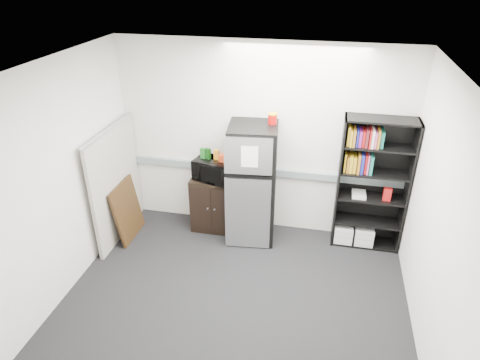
{
  "coord_description": "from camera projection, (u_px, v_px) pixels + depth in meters",
  "views": [
    {
      "loc": [
        0.86,
        -3.64,
        3.61
      ],
      "look_at": [
        -0.11,
        0.9,
        1.16
      ],
      "focal_mm": 32.0,
      "sensor_mm": 36.0,
      "label": 1
    }
  ],
  "objects": [
    {
      "name": "wall_back",
      "position": [
        261.0,
        141.0,
        5.88
      ],
      "size": [
        4.0,
        0.02,
        2.7
      ],
      "primitive_type": "cube",
      "color": "white",
      "rests_on": "floor"
    },
    {
      "name": "wall_left",
      "position": [
        57.0,
        186.0,
        4.74
      ],
      "size": [
        0.02,
        3.5,
        2.7
      ],
      "primitive_type": "cube",
      "color": "white",
      "rests_on": "floor"
    },
    {
      "name": "coffee_can",
      "position": [
        273.0,
        118.0,
        5.48
      ],
      "size": [
        0.12,
        0.12,
        0.16
      ],
      "color": "#A90907",
      "rests_on": "refrigerator"
    },
    {
      "name": "ceiling",
      "position": [
        231.0,
        73.0,
        3.73
      ],
      "size": [
        4.0,
        3.5,
        0.02
      ],
      "primitive_type": "cube",
      "color": "white",
      "rests_on": "wall_back"
    },
    {
      "name": "wall_note",
      "position": [
        236.0,
        125.0,
        5.84
      ],
      "size": [
        0.14,
        0.0,
        0.1
      ],
      "primitive_type": "cube",
      "color": "white",
      "rests_on": "wall_back"
    },
    {
      "name": "microwave",
      "position": [
        214.0,
        170.0,
        5.94
      ],
      "size": [
        0.61,
        0.48,
        0.3
      ],
      "primitive_type": "imported",
      "rotation": [
        0.0,
        0.0,
        -0.25
      ],
      "color": "black",
      "rests_on": "cabinet"
    },
    {
      "name": "electrical_raceway",
      "position": [
        260.0,
        171.0,
        6.06
      ],
      "size": [
        3.92,
        0.05,
        0.1
      ],
      "primitive_type": "cube",
      "color": "slate",
      "rests_on": "wall_back"
    },
    {
      "name": "floor",
      "position": [
        233.0,
        304.0,
        4.99
      ],
      "size": [
        4.0,
        4.0,
        0.0
      ],
      "primitive_type": "plane",
      "color": "black",
      "rests_on": "ground"
    },
    {
      "name": "wall_right",
      "position": [
        440.0,
        228.0,
        3.99
      ],
      "size": [
        0.02,
        3.5,
        2.7
      ],
      "primitive_type": "cube",
      "color": "white",
      "rests_on": "floor"
    },
    {
      "name": "refrigerator",
      "position": [
        252.0,
        184.0,
        5.84
      ],
      "size": [
        0.69,
        0.72,
        1.69
      ],
      "rotation": [
        0.0,
        0.0,
        0.1
      ],
      "color": "black",
      "rests_on": "floor"
    },
    {
      "name": "snack_box_a",
      "position": [
        203.0,
        153.0,
        5.9
      ],
      "size": [
        0.08,
        0.06,
        0.15
      ],
      "primitive_type": "cube",
      "rotation": [
        0.0,
        0.0,
        -0.11
      ],
      "color": "#18561C",
      "rests_on": "microwave"
    },
    {
      "name": "bookshelf",
      "position": [
        371.0,
        182.0,
        5.62
      ],
      "size": [
        0.9,
        0.34,
        1.85
      ],
      "color": "black",
      "rests_on": "floor"
    },
    {
      "name": "snack_bag",
      "position": [
        226.0,
        158.0,
        5.8
      ],
      "size": [
        0.2,
        0.14,
        0.1
      ],
      "primitive_type": "cube",
      "rotation": [
        0.0,
        0.0,
        -0.22
      ],
      "color": "#DC4316",
      "rests_on": "microwave"
    },
    {
      "name": "framed_poster",
      "position": [
        127.0,
        211.0,
        6.03
      ],
      "size": [
        0.17,
        0.65,
        0.83
      ],
      "rotation": [
        0.0,
        -0.16,
        0.0
      ],
      "color": "black",
      "rests_on": "floor"
    },
    {
      "name": "snack_box_c",
      "position": [
        217.0,
        155.0,
        5.86
      ],
      "size": [
        0.07,
        0.05,
        0.14
      ],
      "primitive_type": "cube",
      "rotation": [
        0.0,
        0.0,
        -0.02
      ],
      "color": "orange",
      "rests_on": "microwave"
    },
    {
      "name": "snack_box_b",
      "position": [
        208.0,
        154.0,
        5.88
      ],
      "size": [
        0.08,
        0.07,
        0.15
      ],
      "primitive_type": "cube",
      "rotation": [
        0.0,
        0.0,
        -0.34
      ],
      "color": "#0C370C",
      "rests_on": "microwave"
    },
    {
      "name": "cabinet",
      "position": [
        215.0,
        204.0,
        6.21
      ],
      "size": [
        0.66,
        0.44,
        0.82
      ],
      "color": "black",
      "rests_on": "floor"
    },
    {
      "name": "cubicle_partition",
      "position": [
        116.0,
        184.0,
        5.9
      ],
      "size": [
        0.06,
        1.3,
        1.62
      ],
      "color": "gray",
      "rests_on": "floor"
    }
  ]
}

